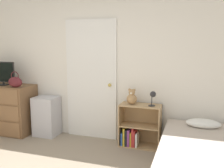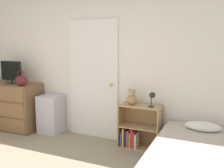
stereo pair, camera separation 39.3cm
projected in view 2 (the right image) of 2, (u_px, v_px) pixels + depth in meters
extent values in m
cube|color=white|center=(95.00, 64.00, 4.32)|extent=(10.00, 0.06, 2.55)
cube|color=white|center=(94.00, 80.00, 4.31)|extent=(0.91, 0.04, 2.03)
sphere|color=gold|center=(111.00, 85.00, 4.14)|extent=(0.06, 0.06, 0.06)
cube|color=brown|center=(16.00, 106.00, 4.80)|extent=(0.98, 0.51, 0.89)
cube|color=#89613E|center=(6.00, 125.00, 4.61)|extent=(0.90, 0.01, 0.26)
cube|color=#89613E|center=(5.00, 109.00, 4.57)|extent=(0.90, 0.01, 0.26)
cube|color=#89613E|center=(4.00, 94.00, 4.52)|extent=(0.90, 0.01, 0.26)
cube|color=black|center=(12.00, 83.00, 4.74)|extent=(0.17, 0.16, 0.01)
cylinder|color=black|center=(12.00, 81.00, 4.73)|extent=(0.04, 0.04, 0.04)
cube|color=black|center=(11.00, 71.00, 4.70)|extent=(0.49, 0.03, 0.37)
cube|color=black|center=(11.00, 71.00, 4.69)|extent=(0.45, 0.01, 0.33)
ellipsoid|color=#591E23|center=(21.00, 81.00, 4.44)|extent=(0.27, 0.13, 0.18)
torus|color=#591E23|center=(21.00, 75.00, 4.42)|extent=(0.16, 0.01, 0.16)
cube|color=silver|center=(51.00, 114.00, 4.58)|extent=(0.41, 0.35, 0.70)
cube|color=tan|center=(121.00, 124.00, 4.05)|extent=(0.02, 0.31, 0.68)
cube|color=tan|center=(160.00, 129.00, 3.80)|extent=(0.02, 0.31, 0.68)
cube|color=tan|center=(139.00, 146.00, 3.97)|extent=(0.61, 0.31, 0.02)
cube|color=tan|center=(140.00, 126.00, 3.92)|extent=(0.61, 0.31, 0.02)
cube|color=tan|center=(140.00, 106.00, 3.87)|extent=(0.61, 0.31, 0.02)
cube|color=tan|center=(143.00, 124.00, 4.06)|extent=(0.64, 0.01, 0.68)
cube|color=#3359B2|center=(123.00, 138.00, 4.04)|extent=(0.02, 0.23, 0.21)
cube|color=gold|center=(125.00, 136.00, 4.01)|extent=(0.03, 0.23, 0.29)
cube|color=black|center=(127.00, 137.00, 3.99)|extent=(0.03, 0.21, 0.26)
cube|color=#8C3F8C|center=(130.00, 137.00, 4.00)|extent=(0.04, 0.26, 0.26)
cube|color=gold|center=(131.00, 139.00, 3.96)|extent=(0.02, 0.19, 0.23)
cube|color=red|center=(133.00, 137.00, 3.94)|extent=(0.03, 0.19, 0.30)
cube|color=red|center=(135.00, 138.00, 3.94)|extent=(0.02, 0.20, 0.26)
cube|color=white|center=(137.00, 140.00, 3.92)|extent=(0.03, 0.18, 0.22)
sphere|color=tan|center=(132.00, 99.00, 3.91)|extent=(0.16, 0.16, 0.16)
sphere|color=tan|center=(132.00, 93.00, 3.90)|extent=(0.10, 0.10, 0.10)
sphere|color=silver|center=(131.00, 94.00, 3.86)|extent=(0.04, 0.04, 0.04)
sphere|color=tan|center=(129.00, 90.00, 3.91)|extent=(0.04, 0.04, 0.04)
sphere|color=tan|center=(134.00, 90.00, 3.88)|extent=(0.04, 0.04, 0.04)
cylinder|color=#262628|center=(151.00, 107.00, 3.77)|extent=(0.10, 0.10, 0.01)
cylinder|color=#262628|center=(151.00, 101.00, 3.76)|extent=(0.01, 0.01, 0.15)
sphere|color=#262628|center=(152.00, 95.00, 3.72)|extent=(0.09, 0.09, 0.09)
cube|color=beige|center=(197.00, 163.00, 2.82)|extent=(1.03, 1.90, 0.34)
ellipsoid|color=white|center=(203.00, 126.00, 3.42)|extent=(0.48, 0.28, 0.12)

